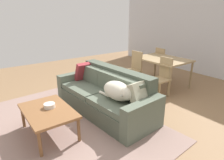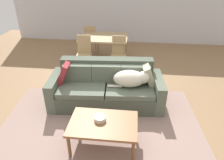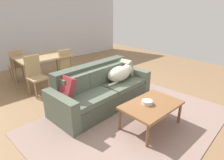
# 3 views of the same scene
# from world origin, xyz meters

# --- Properties ---
(ground_plane) EXTENTS (10.00, 10.00, 0.00)m
(ground_plane) POSITION_xyz_m (0.00, 0.00, 0.00)
(ground_plane) COLOR #8F6C4A
(back_partition) EXTENTS (8.00, 0.12, 2.70)m
(back_partition) POSITION_xyz_m (0.00, 4.00, 1.35)
(back_partition) COLOR silver
(back_partition) RESTS_ON ground
(area_rug) EXTENTS (3.76, 2.88, 0.01)m
(area_rug) POSITION_xyz_m (-0.07, -0.91, 0.01)
(area_rug) COLOR gray
(area_rug) RESTS_ON ground
(couch) EXTENTS (2.32, 1.07, 0.87)m
(couch) POSITION_xyz_m (-0.07, -0.03, 0.33)
(couch) COLOR #485143
(couch) RESTS_ON ground
(dog_on_left_cushion) EXTENTS (0.80, 0.42, 0.33)m
(dog_on_left_cushion) POSITION_xyz_m (0.43, -0.11, 0.62)
(dog_on_left_cushion) COLOR beige
(dog_on_left_cushion) RESTS_ON couch
(throw_pillow_by_left_arm) EXTENTS (0.27, 0.45, 0.44)m
(throw_pillow_by_left_arm) POSITION_xyz_m (-0.92, -0.04, 0.65)
(throw_pillow_by_left_arm) COLOR maroon
(throw_pillow_by_left_arm) RESTS_ON couch
(throw_pillow_by_right_arm) EXTENTS (0.32, 0.44, 0.43)m
(throw_pillow_by_right_arm) POSITION_xyz_m (0.77, 0.08, 0.64)
(throw_pillow_by_right_arm) COLOR #A8A68B
(throw_pillow_by_right_arm) RESTS_ON couch
(coffee_table) EXTENTS (1.04, 0.69, 0.45)m
(coffee_table) POSITION_xyz_m (0.05, -1.25, 0.40)
(coffee_table) COLOR brown
(coffee_table) RESTS_ON ground
(bowl_on_coffee_table) EXTENTS (0.18, 0.18, 0.07)m
(bowl_on_coffee_table) POSITION_xyz_m (-0.01, -1.20, 0.49)
(bowl_on_coffee_table) COLOR silver
(bowl_on_coffee_table) RESTS_ON coffee_table
(dining_table) EXTENTS (1.34, 0.99, 0.77)m
(dining_table) POSITION_xyz_m (-0.41, 2.03, 0.70)
(dining_table) COLOR tan
(dining_table) RESTS_ON ground
(dining_chair_near_left) EXTENTS (0.43, 0.43, 0.95)m
(dining_chair_near_left) POSITION_xyz_m (-0.87, 1.44, 0.51)
(dining_chair_near_left) COLOR tan
(dining_chair_near_left) RESTS_ON ground
(dining_chair_near_right) EXTENTS (0.41, 0.41, 0.93)m
(dining_chair_near_right) POSITION_xyz_m (0.05, 1.52, 0.50)
(dining_chair_near_right) COLOR tan
(dining_chair_near_right) RESTS_ON ground
(dining_chair_far_left) EXTENTS (0.43, 0.43, 0.92)m
(dining_chair_far_left) POSITION_xyz_m (-0.92, 2.64, 0.50)
(dining_chair_far_left) COLOR tan
(dining_chair_far_left) RESTS_ON ground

